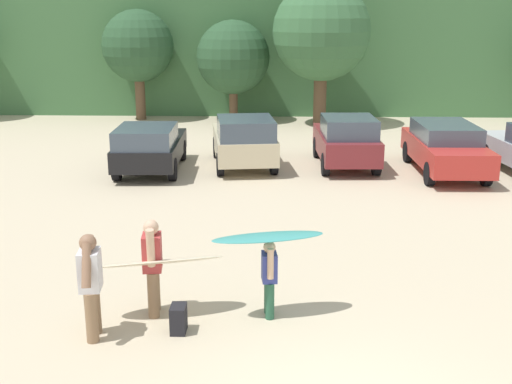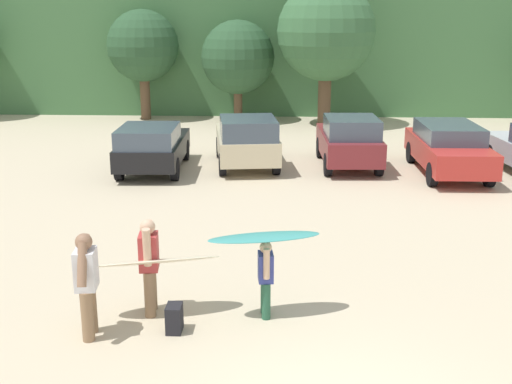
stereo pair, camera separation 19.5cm
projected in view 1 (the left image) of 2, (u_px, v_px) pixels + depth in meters
The scene contains 14 objects.
hillside_ridge at pixel (295, 25), 35.94m from camera, with size 108.00×12.00×8.49m, color #427042.
tree_center_right at pixel (138, 46), 29.60m from camera, with size 3.31×3.31×5.08m.
tree_center_left at pixel (233, 58), 29.23m from camera, with size 3.35×3.35×4.61m.
tree_far_right at pixel (322, 32), 27.84m from camera, with size 4.29×4.29×6.26m.
parked_car_black at pixel (150, 146), 20.21m from camera, with size 2.03×4.27×1.55m.
parked_car_champagne at pixel (244, 140), 20.83m from camera, with size 2.39×4.25×1.71m.
parked_car_maroon at pixel (346, 140), 20.85m from camera, with size 1.94×4.07×1.71m.
parked_car_red at pixel (445, 147), 20.09m from camera, with size 1.91×4.71×1.56m.
person_adult at pixel (152, 261), 10.55m from camera, with size 0.35×0.67×1.65m.
person_child at pixel (269, 274), 10.52m from camera, with size 0.28×0.53×1.31m.
person_companion at pixel (91, 280), 9.75m from camera, with size 0.36×0.82×1.69m.
surfboard_cream at pixel (159, 262), 10.51m from camera, with size 2.20×1.12×0.28m.
surfboard_teal at pixel (268, 237), 10.33m from camera, with size 1.92×0.97×0.08m.
backpack_dropped at pixel (178, 319), 10.10m from camera, with size 0.24×0.34×0.45m.
Camera 1 is at (-0.95, -6.76, 4.87)m, focal length 44.98 mm.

